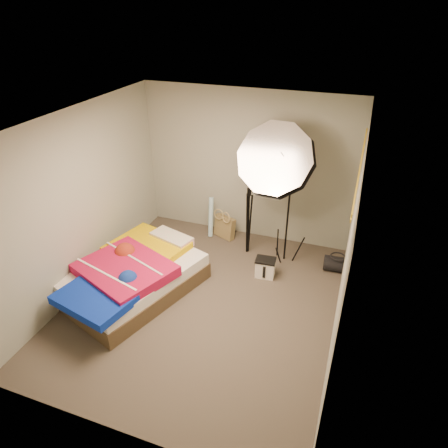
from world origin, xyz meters
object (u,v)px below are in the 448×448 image
at_px(duffel_bag, 337,264).
at_px(camera_tripod, 248,217).
at_px(tote_bag, 225,227).
at_px(photo_umbrella, 277,161).
at_px(bed, 132,275).
at_px(wrapping_roll, 211,217).
at_px(camera_case, 265,268).

bearing_deg(duffel_bag, camera_tripod, 174.51).
relative_size(tote_bag, photo_umbrella, 0.16).
height_order(tote_bag, photo_umbrella, photo_umbrella).
relative_size(tote_bag, bed, 0.17).
height_order(wrapping_roll, camera_tripod, camera_tripod).
bearing_deg(tote_bag, bed, -88.50).
bearing_deg(tote_bag, photo_umbrella, -2.44).
distance_m(bed, camera_tripod, 1.99).
relative_size(wrapping_roll, bed, 0.31).
xyz_separation_m(duffel_bag, bed, (-2.67, -1.47, 0.16)).
bearing_deg(camera_tripod, wrapping_roll, 158.50).
height_order(wrapping_roll, bed, wrapping_roll).
bearing_deg(wrapping_roll, bed, -104.74).
xyz_separation_m(camera_case, photo_umbrella, (-0.03, 0.42, 1.54)).
distance_m(duffel_bag, bed, 3.05).
bearing_deg(camera_case, wrapping_roll, 140.43).
distance_m(camera_case, duffel_bag, 1.11).
relative_size(duffel_bag, photo_umbrella, 0.16).
relative_size(duffel_bag, bed, 0.17).
height_order(photo_umbrella, camera_tripod, photo_umbrella).
bearing_deg(camera_tripod, photo_umbrella, -16.37).
bearing_deg(wrapping_roll, camera_case, -35.09).
bearing_deg(photo_umbrella, duffel_bag, 4.27).
xyz_separation_m(wrapping_roll, camera_tripod, (0.76, -0.30, 0.30)).
bearing_deg(duffel_bag, camera_case, -157.07).
xyz_separation_m(wrapping_roll, bed, (-0.48, -1.81, -0.08)).
xyz_separation_m(tote_bag, photo_umbrella, (0.92, -0.44, 1.49)).
bearing_deg(wrapping_roll, duffel_bag, -8.89).
bearing_deg(camera_tripod, duffel_bag, -1.81).
relative_size(camera_case, camera_tripod, 0.24).
xyz_separation_m(bed, photo_umbrella, (1.65, 1.39, 1.41)).
bearing_deg(photo_umbrella, wrapping_roll, 160.28).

